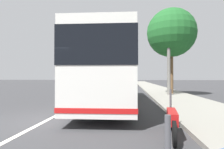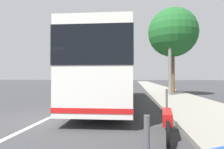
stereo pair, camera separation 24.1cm
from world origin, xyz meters
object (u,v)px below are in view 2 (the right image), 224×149
Objects in this scene: car_far_distant at (112,81)px; utility_pole at (170,53)px; car_oncoming at (108,82)px; car_side_street at (128,81)px; coach_bus at (110,70)px; car_behind_bus at (126,82)px; roadside_tree_mid_block at (173,33)px; motorcycle_nearest_curb at (167,120)px.

car_far_distant is 0.61× the size of utility_pole.
car_side_street is at bearing 154.81° from car_oncoming.
coach_bus is 2.94× the size of car_behind_bus.
roadside_tree_mid_block is at bearing -168.30° from car_behind_bus.
car_side_street is 1.01× the size of car_behind_bus.
car_behind_bus is at bearing 12.73° from motorcycle_nearest_curb.
motorcycle_nearest_curb is 43.99m from car_side_street.
car_far_distant is (5.04, -0.13, -0.01)m from car_oncoming.
coach_bus is 28.28m from car_oncoming.
car_side_street is 12.90m from car_behind_bus.
coach_bus reaches higher than car_far_distant.
car_side_street is at bearing -1.59° from coach_bus.
coach_bus is 6.60m from utility_pole.
motorcycle_nearest_curb is 11.64m from utility_pole.
utility_pole reaches higher than car_oncoming.
motorcycle_nearest_curb is 0.49× the size of car_far_distant.
roadside_tree_mid_block is (-22.06, -8.84, 4.92)m from car_oncoming.
coach_bus reaches higher than motorcycle_nearest_curb.
coach_bus is 6.97m from motorcycle_nearest_curb.
coach_bus is 24.69m from car_behind_bus.
motorcycle_nearest_curb is at bearing -161.59° from coach_bus.
car_side_street is 5.84m from car_far_distant.
roadside_tree_mid_block is at bearing -21.20° from utility_pole.
utility_pole is (-1.28, 0.50, -2.03)m from roadside_tree_mid_block.
roadside_tree_mid_block is 2.45m from utility_pole.
car_oncoming is 5.14m from car_behind_bus.
car_behind_bus reaches higher than car_side_street.
car_oncoming is 1.14× the size of car_side_street.
car_far_distant is at bearing 21.34° from car_behind_bus.
coach_bus is 2.55× the size of car_oncoming.
car_oncoming is 10.31m from car_side_street.
car_far_distant is 29.69m from utility_pole.
motorcycle_nearest_curb is at bearing 168.05° from roadside_tree_mid_block.
car_behind_bus is at bearing 14.72° from roadside_tree_mid_block.
roadside_tree_mid_block is at bearing -3.50° from motorcycle_nearest_curb.
motorcycle_nearest_curb is at bearing 169.18° from utility_pole.
coach_bus is 37.58m from car_side_street.
car_oncoming is 5.04m from car_far_distant.
car_oncoming reaches higher than motorcycle_nearest_curb.
car_side_street is 0.96× the size of car_far_distant.
car_behind_bus is at bearing 46.27° from car_oncoming.
utility_pole reaches higher than coach_bus.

